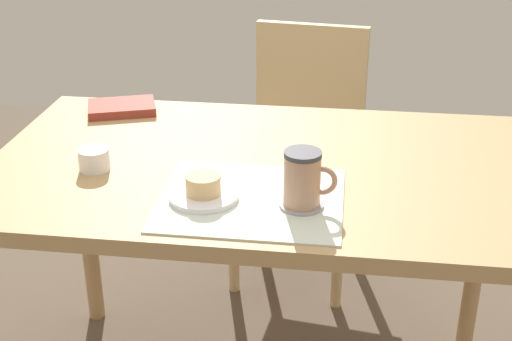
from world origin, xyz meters
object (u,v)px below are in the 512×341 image
at_px(dining_table, 263,193).
at_px(pastry_plate, 204,196).
at_px(pastry, 203,184).
at_px(small_book, 122,108).
at_px(wooden_chair, 302,141).
at_px(coffee_mug, 303,178).
at_px(sugar_bowl, 94,160).

relative_size(dining_table, pastry_plate, 8.82).
height_order(pastry, small_book, pastry).
bearing_deg(pastry_plate, small_book, 123.97).
relative_size(pastry_plate, small_book, 0.81).
relative_size(dining_table, wooden_chair, 1.50).
distance_m(wooden_chair, pastry_plate, 1.01).
relative_size(pastry, coffee_mug, 0.63).
height_order(pastry_plate, pastry, pastry).
height_order(dining_table, sugar_bowl, sugar_bowl).
height_order(wooden_chair, sugar_bowl, wooden_chair).
xyz_separation_m(pastry_plate, coffee_mug, (0.21, -0.01, 0.06)).
relative_size(dining_table, small_book, 7.13).
bearing_deg(wooden_chair, small_book, 52.90).
relative_size(pastry, small_book, 0.41).
bearing_deg(wooden_chair, pastry, 88.91).
distance_m(pastry_plate, coffee_mug, 0.22).
bearing_deg(pastry_plate, sugar_bowl, 157.41).
height_order(wooden_chair, small_book, wooden_chair).
xyz_separation_m(wooden_chair, coffee_mug, (0.06, -0.97, 0.33)).
distance_m(pastry_plate, pastry, 0.03).
distance_m(pastry, sugar_bowl, 0.30).
distance_m(pastry, small_book, 0.59).
xyz_separation_m(coffee_mug, small_book, (-0.53, 0.49, -0.06)).
distance_m(coffee_mug, sugar_bowl, 0.50).
bearing_deg(coffee_mug, pastry, 178.06).
bearing_deg(sugar_bowl, wooden_chair, 63.78).
bearing_deg(wooden_chair, coffee_mug, 101.12).
height_order(pastry_plate, coffee_mug, coffee_mug).
xyz_separation_m(dining_table, coffee_mug, (0.11, -0.21, 0.15)).
relative_size(dining_table, coffee_mug, 11.00).
bearing_deg(pastry, dining_table, 63.98).
relative_size(pastry, sugar_bowl, 1.05).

